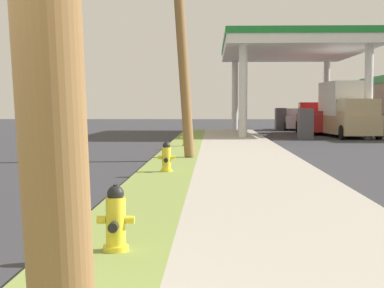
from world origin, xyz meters
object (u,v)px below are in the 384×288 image
object	(u,v)px
car_silver_by_near_pump	(296,120)
truck_red_at_forecourt	(315,119)
fire_hydrant_nearest	(116,222)
truck_tan_on_apron	(346,111)
fire_hydrant_third	(186,138)
utility_pole_midground	(180,16)
fire_hydrant_second	(166,158)

from	to	relation	value
car_silver_by_near_pump	truck_red_at_forecourt	world-z (taller)	truck_red_at_forecourt
fire_hydrant_nearest	truck_tan_on_apron	size ratio (longest dim) A/B	0.11
fire_hydrant_third	utility_pole_midground	bearing A→B (deg)	-89.48
fire_hydrant_nearest	fire_hydrant_third	distance (m)	18.34
fire_hydrant_third	car_silver_by_near_pump	bearing A→B (deg)	70.69
utility_pole_midground	truck_tan_on_apron	world-z (taller)	utility_pole_midground
utility_pole_midground	truck_tan_on_apron	xyz separation A→B (m)	(8.53, 15.13, -3.10)
utility_pole_midground	truck_tan_on_apron	distance (m)	17.64
fire_hydrant_nearest	truck_red_at_forecourt	xyz separation A→B (m)	(7.48, 32.31, 0.47)
truck_tan_on_apron	car_silver_by_near_pump	bearing A→B (deg)	97.50
fire_hydrant_third	truck_tan_on_apron	bearing A→B (deg)	49.32
utility_pole_midground	truck_tan_on_apron	bearing A→B (deg)	60.60
fire_hydrant_second	utility_pole_midground	xyz separation A→B (m)	(0.09, 4.75, 4.14)
fire_hydrant_nearest	fire_hydrant_second	world-z (taller)	same
fire_hydrant_nearest	truck_red_at_forecourt	size ratio (longest dim) A/B	0.13
fire_hydrant_third	car_silver_by_near_pump	distance (m)	21.73
fire_hydrant_second	car_silver_by_near_pump	xyz separation A→B (m)	(7.23, 30.41, 0.28)
fire_hydrant_second	fire_hydrant_nearest	bearing A→B (deg)	-89.64
car_silver_by_near_pump	truck_red_at_forecourt	bearing A→B (deg)	-87.40
fire_hydrant_second	truck_red_at_forecourt	size ratio (longest dim) A/B	0.13
fire_hydrant_third	car_silver_by_near_pump	size ratio (longest dim) A/B	0.16
fire_hydrant_second	utility_pole_midground	world-z (taller)	utility_pole_midground
car_silver_by_near_pump	truck_red_at_forecourt	xyz separation A→B (m)	(0.30, -6.54, 0.19)
fire_hydrant_third	utility_pole_midground	distance (m)	6.62
truck_red_at_forecourt	truck_tan_on_apron	xyz separation A→B (m)	(1.09, -4.00, 0.57)
truck_red_at_forecourt	car_silver_by_near_pump	bearing A→B (deg)	92.60
fire_hydrant_nearest	car_silver_by_near_pump	world-z (taller)	car_silver_by_near_pump
fire_hydrant_nearest	utility_pole_midground	distance (m)	13.81
fire_hydrant_second	truck_tan_on_apron	xyz separation A→B (m)	(8.62, 19.88, 1.04)
fire_hydrant_nearest	utility_pole_midground	xyz separation A→B (m)	(0.04, 13.18, 4.14)
utility_pole_midground	truck_red_at_forecourt	world-z (taller)	utility_pole_midground
fire_hydrant_third	truck_red_at_forecourt	xyz separation A→B (m)	(7.48, 13.97, 0.47)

